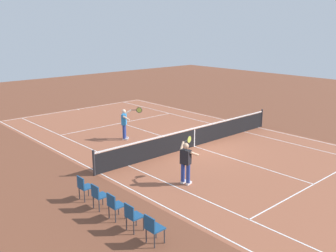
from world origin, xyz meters
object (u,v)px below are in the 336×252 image
object	(u,v)px
tennis_ball	(183,180)
spectator_chair_0	(153,227)
tennis_player_near	(125,122)
tennis_player_far	(186,161)
spectator_chair_1	(133,215)
spectator_chair_3	(98,195)
spectator_chair_4	(84,186)
spectator_chair_2	(114,204)
tennis_net	(194,137)

from	to	relation	value
tennis_ball	spectator_chair_0	world-z (taller)	spectator_chair_0
tennis_player_near	tennis_player_far	xyz separation A→B (m)	(-6.41, 1.75, 0.00)
spectator_chair_1	spectator_chair_3	xyz separation A→B (m)	(1.87, 0.00, 0.00)
tennis_player_far	spectator_chair_4	bearing A→B (deg)	69.46
tennis_player_near	spectator_chair_1	world-z (taller)	tennis_player_near
tennis_player_far	tennis_ball	size ratio (longest dim) A/B	25.71
spectator_chair_0	spectator_chair_2	world-z (taller)	same
spectator_chair_1	spectator_chair_2	bearing A→B (deg)	0.00
tennis_net	tennis_player_far	xyz separation A→B (m)	(-3.06, 3.62, 0.44)
spectator_chair_2	tennis_player_near	bearing A→B (deg)	-37.78
spectator_chair_2	spectator_chair_3	bearing A→B (deg)	0.00
tennis_player_far	spectator_chair_4	world-z (taller)	tennis_player_far
spectator_chair_0	spectator_chair_3	distance (m)	2.80
tennis_net	spectator_chair_2	distance (m)	8.06
tennis_net	spectator_chair_2	world-z (taller)	tennis_net
spectator_chair_3	spectator_chair_4	distance (m)	0.93
tennis_player_far	spectator_chair_3	distance (m)	3.66
tennis_net	spectator_chair_2	size ratio (longest dim) A/B	13.30
tennis_net	spectator_chair_0	distance (m)	9.05
tennis_player_far	spectator_chair_3	xyz separation A→B (m)	(0.42, 3.61, -0.41)
tennis_net	tennis_ball	size ratio (longest dim) A/B	177.27
spectator_chair_3	spectator_chair_4	xyz separation A→B (m)	(0.93, 0.00, 0.00)
spectator_chair_1	tennis_net	bearing A→B (deg)	-58.05
spectator_chair_1	tennis_ball	bearing A→B (deg)	-65.33
tennis_player_near	spectator_chair_0	xyz separation A→B (m)	(-8.79, 5.36, -0.41)
tennis_net	spectator_chair_4	world-z (taller)	tennis_net
tennis_net	tennis_player_far	size ratio (longest dim) A/B	6.89
tennis_player_far	spectator_chair_1	distance (m)	3.91
spectator_chair_3	spectator_chair_1	bearing A→B (deg)	180.00
spectator_chair_1	spectator_chair_2	size ratio (longest dim) A/B	1.00
tennis_ball	spectator_chair_1	world-z (taller)	spectator_chair_1
tennis_ball	spectator_chair_4	bearing A→B (deg)	73.86
tennis_player_far	spectator_chair_0	bearing A→B (deg)	123.40
tennis_player_far	spectator_chair_0	size ratio (longest dim) A/B	1.93
tennis_net	spectator_chair_3	size ratio (longest dim) A/B	13.30
spectator_chair_2	tennis_ball	bearing A→B (deg)	-78.16
spectator_chair_1	spectator_chair_3	world-z (taller)	same
spectator_chair_1	spectator_chair_4	size ratio (longest dim) A/B	1.00
tennis_ball	spectator_chair_4	size ratio (longest dim) A/B	0.08
spectator_chair_2	spectator_chair_1	bearing A→B (deg)	180.00
tennis_player_far	spectator_chair_1	xyz separation A→B (m)	(-1.45, 3.61, -0.41)
tennis_ball	spectator_chair_1	size ratio (longest dim) A/B	0.08
tennis_ball	spectator_chair_3	size ratio (longest dim) A/B	0.08
tennis_net	spectator_chair_1	distance (m)	8.52
tennis_ball	spectator_chair_2	size ratio (longest dim) A/B	0.08
tennis_player_near	tennis_ball	xyz separation A→B (m)	(-6.14, 1.62, -0.90)
tennis_player_near	spectator_chair_4	world-z (taller)	tennis_player_near
spectator_chair_2	spectator_chair_0	bearing A→B (deg)	180.00
spectator_chair_0	spectator_chair_1	xyz separation A→B (m)	(0.93, 0.00, 0.00)
tennis_player_far	spectator_chair_2	xyz separation A→B (m)	(-0.51, 3.61, -0.41)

